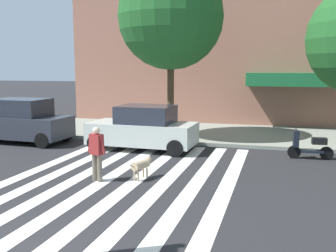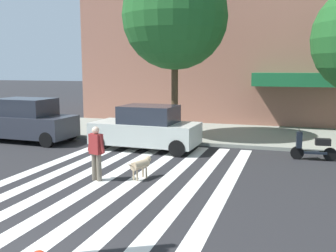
{
  "view_description": "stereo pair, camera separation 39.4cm",
  "coord_description": "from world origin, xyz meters",
  "views": [
    {
      "loc": [
        4.59,
        -5.16,
        3.34
      ],
      "look_at": [
        1.26,
        6.48,
        1.53
      ],
      "focal_mm": 41.44,
      "sensor_mm": 36.0,
      "label": 1
    },
    {
      "loc": [
        4.97,
        -5.04,
        3.34
      ],
      "look_at": [
        1.26,
        6.48,
        1.53
      ],
      "focal_mm": 41.44,
      "sensor_mm": 36.0,
      "label": 2
    }
  ],
  "objects": [
    {
      "name": "ground_plane",
      "position": [
        0.0,
        5.54,
        0.0
      ],
      "size": [
        160.0,
        160.0,
        0.0
      ],
      "primitive_type": "plane",
      "color": "#232326"
    },
    {
      "name": "sidewalk_far",
      "position": [
        0.0,
        14.08,
        0.07
      ],
      "size": [
        80.0,
        6.0,
        0.15
      ],
      "primitive_type": "cube",
      "color": "gray",
      "rests_on": "ground_plane"
    },
    {
      "name": "crosswalk_stripes",
      "position": [
        0.12,
        5.54,
        0.0
      ],
      "size": [
        6.75,
        10.48,
        0.01
      ],
      "color": "silver",
      "rests_on": "ground_plane"
    },
    {
      "name": "parked_car_near_curb",
      "position": [
        -6.77,
        9.73,
        0.94
      ],
      "size": [
        4.94,
        2.14,
        1.98
      ],
      "color": "#2E313B",
      "rests_on": "ground_plane"
    },
    {
      "name": "parked_car_behind_first",
      "position": [
        -0.73,
        9.73,
        0.87
      ],
      "size": [
        4.43,
        2.15,
        1.83
      ],
      "color": "#B8BFB7",
      "rests_on": "ground_plane"
    },
    {
      "name": "parked_scooter",
      "position": [
        5.8,
        9.8,
        0.48
      ],
      "size": [
        1.63,
        0.5,
        1.11
      ],
      "color": "black",
      "rests_on": "ground_plane"
    },
    {
      "name": "street_tree_nearest",
      "position": [
        -0.19,
        12.02,
        5.62
      ],
      "size": [
        4.75,
        4.75,
        7.86
      ],
      "color": "#4C3823",
      "rests_on": "sidewalk_far"
    },
    {
      "name": "pedestrian_dog_walker",
      "position": [
        -0.51,
        5.02,
        0.93
      ],
      "size": [
        0.7,
        0.34,
        1.64
      ],
      "color": "#6B6051",
      "rests_on": "ground_plane"
    },
    {
      "name": "dog_on_leash",
      "position": [
        0.69,
        5.61,
        0.44
      ],
      "size": [
        0.46,
        1.01,
        0.65
      ],
      "color": "tan",
      "rests_on": "ground_plane"
    }
  ]
}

